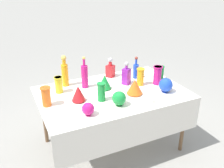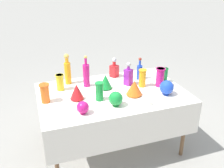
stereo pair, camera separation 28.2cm
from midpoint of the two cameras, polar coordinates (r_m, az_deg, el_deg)
The scene contains 22 objects.
ground_plane at distance 3.27m, azimuth 2.54°, elevation -13.90°, with size 40.00×40.00×0.00m, color gray.
display_table at distance 2.86m, azimuth 3.11°, elevation -3.38°, with size 1.66×1.08×0.76m.
tall_bottle_0 at distance 2.95m, azimuth -3.19°, elevation 2.12°, with size 0.08×0.08×0.38m.
tall_bottle_1 at distance 3.03m, azimuth -7.52°, elevation 3.00°, with size 0.08×0.08×0.38m.
tall_bottle_2 at distance 3.20m, azimuth 8.83°, elevation 2.90°, with size 0.07×0.07×0.29m.
square_decanter_0 at distance 3.02m, azimuth 6.43°, elevation 1.84°, with size 0.11×0.11×0.29m.
square_decanter_1 at distance 3.24m, azimuth 3.00°, elevation 3.38°, with size 0.12×0.12×0.26m.
slender_vase_0 at distance 2.65m, azimuth -12.19°, elevation -2.04°, with size 0.11×0.11×0.21m.
slender_vase_1 at distance 3.04m, azimuth 13.57°, elevation 1.57°, with size 0.11×0.11×0.23m.
slender_vase_2 at distance 3.00m, azimuth 9.66°, elevation 1.40°, with size 0.10×0.10×0.21m.
slender_vase_3 at distance 2.64m, azimuth 0.16°, elevation -1.63°, with size 0.09×0.09×0.20m.
slender_vase_4 at distance 2.90m, azimuth -9.11°, elevation 0.42°, with size 0.10×0.10×0.19m.
slender_vase_5 at distance 3.18m, azimuth 14.46°, elevation 2.03°, with size 0.08×0.08×0.18m.
fluted_vase_0 at distance 2.90m, azimuth 1.28°, elevation 0.52°, with size 0.15×0.15×0.18m.
fluted_vase_1 at distance 2.67m, azimuth -5.09°, elevation -1.81°, with size 0.15×0.15×0.18m.
fluted_vase_2 at distance 2.78m, azimuth 8.03°, elevation -0.90°, with size 0.18×0.18×0.17m.
round_bowl_0 at distance 2.86m, azimuth 15.15°, elevation -0.83°, with size 0.16×0.16×0.17m.
round_bowl_1 at distance 2.41m, azimuth -3.38°, elevation -5.45°, with size 0.12×0.12×0.13m.
round_bowl_2 at distance 2.55m, azimuth 4.04°, elevation -3.43°, with size 0.15×0.15×0.15m.
price_tag_left at distance 2.62m, azimuth 12.03°, elevation -4.58°, with size 0.05×0.01×0.04m, color white.
cardboard_box_behind_left at distance 4.02m, azimuth 3.40°, elevation -3.19°, with size 0.62×0.52×0.41m.
cardboard_box_behind_right at distance 4.03m, azimuth 3.53°, elevation -3.22°, with size 0.48×0.44×0.40m.
Camera 2 is at (-0.83, -2.43, 2.03)m, focal length 40.00 mm.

